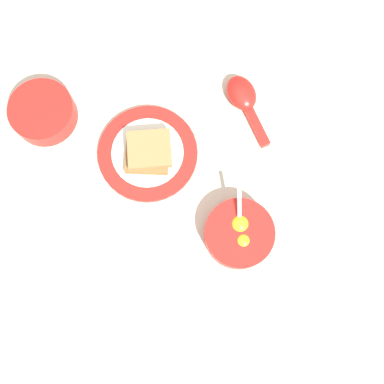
{
  "coord_description": "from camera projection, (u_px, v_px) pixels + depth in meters",
  "views": [
    {
      "loc": [
        0.27,
        -0.01,
        0.88
      ],
      "look_at": [
        0.08,
        0.03,
        0.02
      ],
      "focal_mm": 42.0,
      "sensor_mm": 36.0,
      "label": 1
    }
  ],
  "objects": [
    {
      "name": "congee_bowl",
      "position": [
        43.0,
        112.0,
        0.91
      ],
      "size": [
        0.13,
        0.13,
        0.05
      ],
      "color": "red",
      "rests_on": "ground_plane"
    },
    {
      "name": "egg_bowl",
      "position": [
        239.0,
        234.0,
        0.86
      ],
      "size": [
        0.15,
        0.13,
        0.07
      ],
      "color": "red",
      "rests_on": "ground_plane"
    },
    {
      "name": "toast_sandwich",
      "position": [
        148.0,
        152.0,
        0.89
      ],
      "size": [
        0.1,
        0.1,
        0.03
      ],
      "color": "brown",
      "rests_on": "toast_plate"
    },
    {
      "name": "soup_spoon",
      "position": [
        244.0,
        98.0,
        0.93
      ],
      "size": [
        0.17,
        0.07,
        0.04
      ],
      "color": "red",
      "rests_on": "ground_plane"
    },
    {
      "name": "toast_plate",
      "position": [
        148.0,
        153.0,
        0.91
      ],
      "size": [
        0.2,
        0.2,
        0.01
      ],
      "color": "red",
      "rests_on": "ground_plane"
    },
    {
      "name": "ground_plane",
      "position": [
        168.0,
        159.0,
        0.92
      ],
      "size": [
        3.0,
        3.0,
        0.0
      ],
      "primitive_type": "plane",
      "color": "beige"
    }
  ]
}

